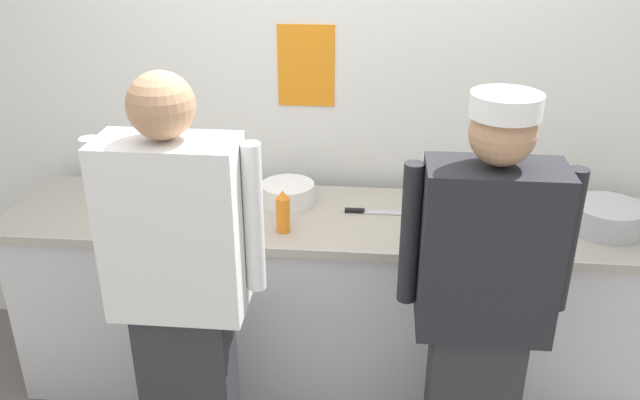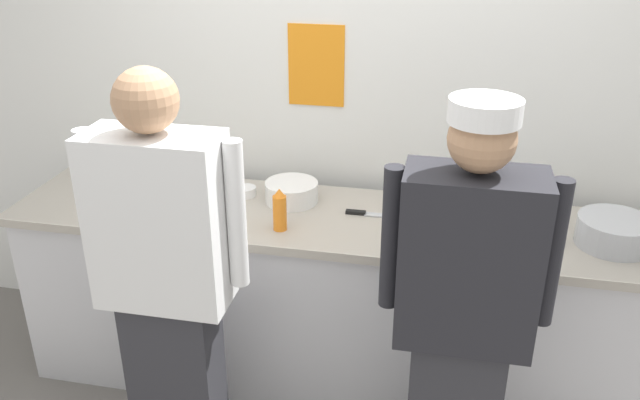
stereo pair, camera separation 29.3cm
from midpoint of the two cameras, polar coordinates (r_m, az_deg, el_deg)
name	(u,v)px [view 1 (the left image)]	position (r m, az deg, el deg)	size (l,w,h in m)	color
wall_back	(347,91)	(3.23, -0.28, 9.31)	(4.74, 0.11, 2.71)	white
prep_counter	(338,300)	(3.19, -1.07, -8.73)	(3.02, 0.66, 0.91)	silver
chef_near_left	(180,289)	(2.52, -15.28, -7.52)	(0.62, 0.24, 1.72)	#2D2D33
chef_center	(482,305)	(2.42, 10.39, -8.98)	(0.60, 0.24, 1.66)	#2D2D33
plate_stack_front	(288,193)	(3.08, -5.51, 0.52)	(0.25, 0.25, 0.10)	white
mixing_bowl_steel	(607,217)	(3.02, 20.98, -1.48)	(0.30, 0.30, 0.12)	#B7BABF
sheet_tray	(494,220)	(2.97, 12.06, -1.74)	(0.50, 0.28, 0.02)	#B7BABF
squeeze_bottle_primary	(159,188)	(3.13, -16.35, 0.90)	(0.05, 0.05, 0.20)	#E5E066
squeeze_bottle_secondary	(418,212)	(2.80, 5.52, -1.08)	(0.06, 0.06, 0.19)	#E5E066
squeeze_bottle_spare	(283,212)	(2.81, -6.20, -1.10)	(0.06, 0.06, 0.19)	orange
ramekin_red_sauce	(112,186)	(3.42, -19.89, 1.10)	(0.09, 0.09, 0.04)	white
ramekin_green_sauce	(240,194)	(3.16, -9.56, 0.42)	(0.10, 0.10, 0.04)	white
deli_cup	(121,198)	(3.20, -19.34, 0.08)	(0.09, 0.09, 0.10)	white
chefs_knife	(370,212)	(2.99, 1.53, -1.08)	(0.28, 0.03, 0.02)	#B7BABF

